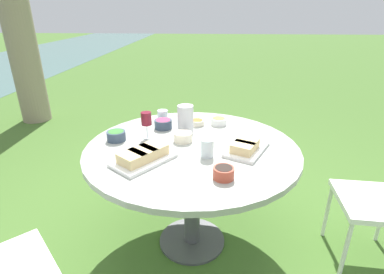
# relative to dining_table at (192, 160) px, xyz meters

# --- Properties ---
(ground_plane) EXTENTS (40.00, 40.00, 0.00)m
(ground_plane) POSITION_rel_dining_table_xyz_m (0.00, 0.00, -0.66)
(ground_plane) COLOR #446B2B
(dining_table) EXTENTS (1.33, 1.33, 0.76)m
(dining_table) POSITION_rel_dining_table_xyz_m (0.00, 0.00, 0.00)
(dining_table) COLOR #4C4C51
(dining_table) RESTS_ON ground_plane
(water_pitcher) EXTENTS (0.12, 0.11, 0.18)m
(water_pitcher) POSITION_rel_dining_table_xyz_m (0.25, 0.06, 0.19)
(water_pitcher) COLOR silver
(water_pitcher) RESTS_ON dining_table
(wine_glass) EXTENTS (0.07, 0.07, 0.18)m
(wine_glass) POSITION_rel_dining_table_xyz_m (0.10, 0.30, 0.23)
(wine_glass) COLOR silver
(wine_glass) RESTS_ON dining_table
(platter_bread_main) EXTENTS (0.37, 0.31, 0.07)m
(platter_bread_main) POSITION_rel_dining_table_xyz_m (-0.07, -0.33, 0.13)
(platter_bread_main) COLOR white
(platter_bread_main) RESTS_ON dining_table
(platter_charcuterie) EXTENTS (0.40, 0.37, 0.08)m
(platter_charcuterie) POSITION_rel_dining_table_xyz_m (-0.23, 0.26, 0.13)
(platter_charcuterie) COLOR white
(platter_charcuterie) RESTS_ON dining_table
(bowl_fries) EXTENTS (0.11, 0.11, 0.05)m
(bowl_fries) POSITION_rel_dining_table_xyz_m (0.39, -0.17, 0.13)
(bowl_fries) COLOR white
(bowl_fries) RESTS_ON dining_table
(bowl_salad) EXTENTS (0.12, 0.12, 0.06)m
(bowl_salad) POSITION_rel_dining_table_xyz_m (0.05, 0.50, 0.13)
(bowl_salad) COLOR #334256
(bowl_salad) RESTS_ON dining_table
(bowl_olives) EXTENTS (0.11, 0.11, 0.06)m
(bowl_olives) POSITION_rel_dining_table_xyz_m (-0.38, -0.18, 0.13)
(bowl_olives) COLOR #B74733
(bowl_olives) RESTS_ON dining_table
(bowl_dip_red) EXTENTS (0.12, 0.12, 0.07)m
(bowl_dip_red) POSITION_rel_dining_table_xyz_m (0.29, 0.23, 0.14)
(bowl_dip_red) COLOR #334256
(bowl_dip_red) RESTS_ON dining_table
(bowl_dip_cream) EXTENTS (0.12, 0.12, 0.06)m
(bowl_dip_cream) POSITION_rel_dining_table_xyz_m (0.07, 0.06, 0.13)
(bowl_dip_cream) COLOR beige
(bowl_dip_cream) RESTS_ON dining_table
(bowl_roasted_veg) EXTENTS (0.10, 0.10, 0.04)m
(bowl_roasted_veg) POSITION_rel_dining_table_xyz_m (0.37, -0.01, 0.12)
(bowl_roasted_veg) COLOR beige
(bowl_roasted_veg) RESTS_ON dining_table
(cup_water_near) EXTENTS (0.08, 0.08, 0.09)m
(cup_water_near) POSITION_rel_dining_table_xyz_m (0.41, 0.25, 0.15)
(cup_water_near) COLOR silver
(cup_water_near) RESTS_ON dining_table
(cup_water_far) EXTENTS (0.08, 0.08, 0.11)m
(cup_water_far) POSITION_rel_dining_table_xyz_m (-0.14, -0.10, 0.15)
(cup_water_far) COLOR silver
(cup_water_far) RESTS_ON dining_table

